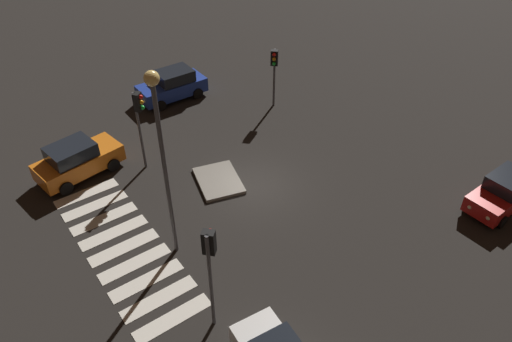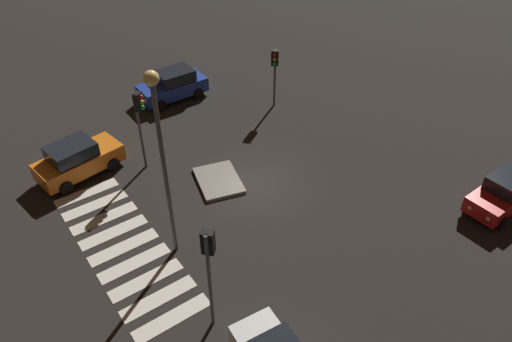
{
  "view_description": "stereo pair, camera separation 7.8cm",
  "coord_description": "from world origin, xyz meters",
  "px_view_note": "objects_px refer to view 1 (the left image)",
  "views": [
    {
      "loc": [
        15.58,
        -11.31,
        16.06
      ],
      "look_at": [
        0.0,
        0.0,
        1.0
      ],
      "focal_mm": 33.95,
      "sensor_mm": 36.0,
      "label": 1
    },
    {
      "loc": [
        15.63,
        -11.24,
        16.06
      ],
      "look_at": [
        0.0,
        0.0,
        1.0
      ],
      "focal_mm": 33.95,
      "sensor_mm": 36.0,
      "label": 2
    }
  ],
  "objects_px": {
    "traffic_light_east": "(210,257)",
    "traffic_light_south": "(139,113)",
    "street_lamp": "(161,142)",
    "traffic_light_west": "(274,65)",
    "car_blue": "(173,85)",
    "traffic_island": "(219,181)",
    "car_orange": "(77,160)",
    "car_red": "(504,192)"
  },
  "relations": [
    {
      "from": "traffic_light_west",
      "to": "car_red",
      "type": "bearing_deg",
      "value": 56.41
    },
    {
      "from": "traffic_island",
      "to": "traffic_light_east",
      "type": "bearing_deg",
      "value": -33.4
    },
    {
      "from": "traffic_island",
      "to": "traffic_light_west",
      "type": "xyz_separation_m",
      "value": [
        -4.47,
        7.05,
        2.86
      ]
    },
    {
      "from": "car_orange",
      "to": "street_lamp",
      "type": "bearing_deg",
      "value": -88.41
    },
    {
      "from": "traffic_light_east",
      "to": "traffic_light_south",
      "type": "relative_size",
      "value": 1.04
    },
    {
      "from": "traffic_light_south",
      "to": "street_lamp",
      "type": "bearing_deg",
      "value": -53.42
    },
    {
      "from": "car_orange",
      "to": "street_lamp",
      "type": "xyz_separation_m",
      "value": [
        7.78,
        1.53,
        4.88
      ]
    },
    {
      "from": "car_blue",
      "to": "traffic_light_east",
      "type": "xyz_separation_m",
      "value": [
        16.25,
        -6.97,
        2.62
      ]
    },
    {
      "from": "street_lamp",
      "to": "traffic_island",
      "type": "bearing_deg",
      "value": 125.53
    },
    {
      "from": "car_red",
      "to": "traffic_light_west",
      "type": "xyz_separation_m",
      "value": [
        -14.14,
        -3.16,
        2.08
      ]
    },
    {
      "from": "traffic_island",
      "to": "traffic_light_east",
      "type": "distance_m",
      "value": 9.11
    },
    {
      "from": "traffic_light_east",
      "to": "traffic_light_west",
      "type": "height_order",
      "value": "traffic_light_east"
    },
    {
      "from": "traffic_light_south",
      "to": "car_orange",
      "type": "bearing_deg",
      "value": -154.33
    },
    {
      "from": "traffic_island",
      "to": "traffic_light_south",
      "type": "xyz_separation_m",
      "value": [
        -3.33,
        -2.41,
        3.36
      ]
    },
    {
      "from": "car_red",
      "to": "car_orange",
      "type": "bearing_deg",
      "value": -44.69
    },
    {
      "from": "car_orange",
      "to": "traffic_light_east",
      "type": "height_order",
      "value": "traffic_light_east"
    },
    {
      "from": "traffic_island",
      "to": "car_orange",
      "type": "bearing_deg",
      "value": -131.01
    },
    {
      "from": "car_red",
      "to": "traffic_light_east",
      "type": "relative_size",
      "value": 0.87
    },
    {
      "from": "car_blue",
      "to": "street_lamp",
      "type": "xyz_separation_m",
      "value": [
        12.13,
        -6.41,
        4.88
      ]
    },
    {
      "from": "car_blue",
      "to": "traffic_light_south",
      "type": "xyz_separation_m",
      "value": [
        5.9,
        -4.75,
        2.49
      ]
    },
    {
      "from": "traffic_light_south",
      "to": "traffic_island",
      "type": "bearing_deg",
      "value": -2.57
    },
    {
      "from": "traffic_light_south",
      "to": "traffic_light_west",
      "type": "bearing_deg",
      "value": 58.38
    },
    {
      "from": "car_orange",
      "to": "traffic_light_west",
      "type": "xyz_separation_m",
      "value": [
        0.4,
        12.65,
        1.99
      ]
    },
    {
      "from": "traffic_light_east",
      "to": "street_lamp",
      "type": "height_order",
      "value": "street_lamp"
    },
    {
      "from": "traffic_light_south",
      "to": "street_lamp",
      "type": "xyz_separation_m",
      "value": [
        6.24,
        -1.66,
        2.39
      ]
    },
    {
      "from": "traffic_island",
      "to": "car_red",
      "type": "relative_size",
      "value": 0.79
    },
    {
      "from": "car_blue",
      "to": "street_lamp",
      "type": "bearing_deg",
      "value": 62.22
    },
    {
      "from": "car_red",
      "to": "car_blue",
      "type": "bearing_deg",
      "value": -69.48
    },
    {
      "from": "traffic_light_south",
      "to": "car_blue",
      "type": "bearing_deg",
      "value": 102.63
    },
    {
      "from": "car_red",
      "to": "street_lamp",
      "type": "height_order",
      "value": "street_lamp"
    },
    {
      "from": "traffic_light_west",
      "to": "street_lamp",
      "type": "height_order",
      "value": "street_lamp"
    },
    {
      "from": "car_red",
      "to": "street_lamp",
      "type": "bearing_deg",
      "value": -27.42
    },
    {
      "from": "traffic_light_south",
      "to": "car_red",
      "type": "bearing_deg",
      "value": 5.63
    },
    {
      "from": "car_orange",
      "to": "traffic_light_west",
      "type": "distance_m",
      "value": 12.81
    },
    {
      "from": "traffic_light_west",
      "to": "traffic_light_south",
      "type": "bearing_deg",
      "value": -39.29
    },
    {
      "from": "street_lamp",
      "to": "traffic_light_south",
      "type": "bearing_deg",
      "value": 165.09
    },
    {
      "from": "traffic_light_east",
      "to": "street_lamp",
      "type": "distance_m",
      "value": 4.73
    },
    {
      "from": "car_blue",
      "to": "traffic_light_west",
      "type": "bearing_deg",
      "value": 134.79
    },
    {
      "from": "traffic_light_east",
      "to": "street_lamp",
      "type": "relative_size",
      "value": 0.54
    },
    {
      "from": "traffic_island",
      "to": "street_lamp",
      "type": "relative_size",
      "value": 0.37
    },
    {
      "from": "car_blue",
      "to": "car_orange",
      "type": "bearing_deg",
      "value": 28.81
    },
    {
      "from": "traffic_island",
      "to": "street_lamp",
      "type": "xyz_separation_m",
      "value": [
        2.91,
        -4.07,
        5.74
      ]
    }
  ]
}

